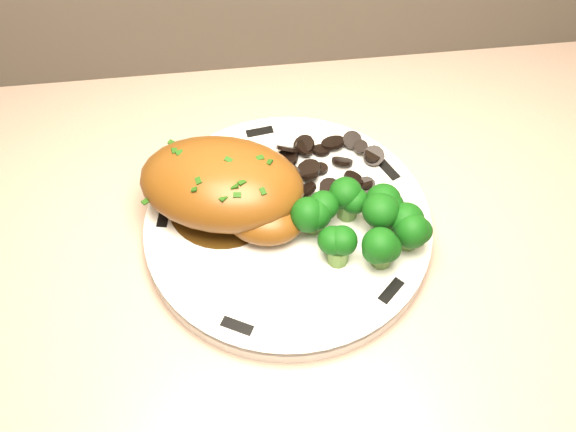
{
  "coord_description": "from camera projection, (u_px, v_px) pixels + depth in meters",
  "views": [
    {
      "loc": [
        -0.37,
        1.33,
        1.46
      ],
      "look_at": [
        -0.33,
        1.74,
        0.9
      ],
      "focal_mm": 45.0,
      "sensor_mm": 36.0,
      "label": 1
    }
  ],
  "objects": [
    {
      "name": "rim_accent_3",
      "position": [
        237.0,
        326.0,
        0.63
      ],
      "size": [
        0.03,
        0.02,
        0.0
      ],
      "primitive_type": "cube",
      "rotation": [
        0.0,
        0.0,
        5.79
      ],
      "color": "black",
      "rests_on": "plate"
    },
    {
      "name": "rim_accent_1",
      "position": [
        260.0,
        132.0,
        0.77
      ],
      "size": [
        0.03,
        0.01,
        0.0
      ],
      "primitive_type": "cube",
      "rotation": [
        0.0,
        0.0,
        3.28
      ],
      "color": "black",
      "rests_on": "plate"
    },
    {
      "name": "mushroom_pile",
      "position": [
        332.0,
        170.0,
        0.73
      ],
      "size": [
        0.09,
        0.07,
        0.02
      ],
      "color": "black",
      "rests_on": "plate"
    },
    {
      "name": "rim_accent_2",
      "position": [
        164.0,
        215.0,
        0.7
      ],
      "size": [
        0.02,
        0.03,
        0.0
      ],
      "primitive_type": "cube",
      "rotation": [
        0.0,
        0.0,
        4.53
      ],
      "color": "black",
      "rests_on": "plate"
    },
    {
      "name": "rim_accent_0",
      "position": [
        388.0,
        170.0,
        0.73
      ],
      "size": [
        0.02,
        0.03,
        0.0
      ],
      "primitive_type": "cube",
      "rotation": [
        0.0,
        0.0,
        2.02
      ],
      "color": "black",
      "rests_on": "plate"
    },
    {
      "name": "gravy_pool",
      "position": [
        224.0,
        203.0,
        0.71
      ],
      "size": [
        0.11,
        0.11,
        0.0
      ],
      "primitive_type": "cylinder",
      "color": "#3F260B",
      "rests_on": "plate"
    },
    {
      "name": "chicken_breast",
      "position": [
        227.0,
        188.0,
        0.68
      ],
      "size": [
        0.18,
        0.15,
        0.06
      ],
      "rotation": [
        0.0,
        0.0,
        -0.29
      ],
      "color": "brown",
      "rests_on": "plate"
    },
    {
      "name": "plate",
      "position": [
        288.0,
        228.0,
        0.7
      ],
      "size": [
        0.3,
        0.3,
        0.02
      ],
      "primitive_type": "cylinder",
      "rotation": [
        0.0,
        0.0,
        -0.09
      ],
      "color": "white",
      "rests_on": "counter"
    },
    {
      "name": "counter",
      "position": [
        522.0,
        417.0,
        1.05
      ],
      "size": [
        2.02,
        0.67,
        0.99
      ],
      "color": "brown",
      "rests_on": "ground"
    },
    {
      "name": "broccoli_florets",
      "position": [
        364.0,
        223.0,
        0.66
      ],
      "size": [
        0.11,
        0.09,
        0.05
      ],
      "rotation": [
        0.0,
        0.0,
        -0.11
      ],
      "color": "#5A8438",
      "rests_on": "plate"
    },
    {
      "name": "rim_accent_4",
      "position": [
        391.0,
        291.0,
        0.65
      ],
      "size": [
        0.03,
        0.03,
        0.0
      ],
      "primitive_type": "cube",
      "rotation": [
        0.0,
        0.0,
        7.05
      ],
      "color": "black",
      "rests_on": "plate"
    }
  ]
}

